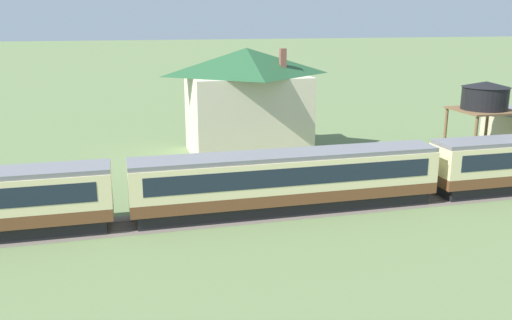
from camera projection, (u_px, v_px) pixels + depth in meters
passenger_train at (291, 179)px, 37.09m from camera, size 110.82×3.01×4.19m
railway_track at (306, 209)px, 37.94m from camera, size 181.61×3.60×0.04m
station_house_dark_green_roof at (247, 100)px, 52.04m from camera, size 11.71×9.53×10.26m
water_tower at (485, 98)px, 48.28m from camera, size 4.93×4.93×7.54m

